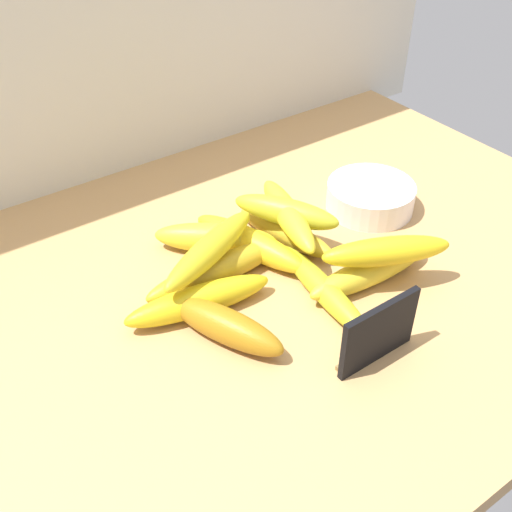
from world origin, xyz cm
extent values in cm
cube|color=tan|center=(0.00, 0.00, 1.50)|extent=(110.00, 76.00, 3.00)
cube|color=black|center=(1.34, -18.72, 7.20)|extent=(11.00, 0.80, 8.40)
cube|color=olive|center=(1.34, -17.92, 3.30)|extent=(9.90, 1.20, 0.60)
cylinder|color=silver|center=(22.82, 4.87, 5.13)|extent=(13.62, 13.62, 4.26)
ellipsoid|color=yellow|center=(10.17, -8.24, 4.95)|extent=(19.61, 5.10, 3.90)
ellipsoid|color=gold|center=(3.07, -7.33, 4.61)|extent=(5.72, 21.10, 3.21)
ellipsoid|color=gold|center=(-6.48, 3.68, 5.01)|extent=(20.82, 4.29, 4.02)
ellipsoid|color=gold|center=(-11.39, 0.47, 4.99)|extent=(19.81, 7.34, 3.98)
ellipsoid|color=#A06D15|center=(-11.18, -5.85, 5.15)|extent=(10.14, 16.54, 4.30)
ellipsoid|color=yellow|center=(0.71, 6.02, 5.07)|extent=(9.48, 20.01, 4.13)
ellipsoid|color=gold|center=(6.58, 5.45, 4.80)|extent=(7.42, 17.53, 3.59)
ellipsoid|color=yellow|center=(-2.82, 9.63, 5.19)|extent=(16.09, 14.78, 4.38)
ellipsoid|color=yellow|center=(-7.13, 3.81, 8.83)|extent=(18.93, 11.07, 3.61)
ellipsoid|color=yellow|center=(6.31, 4.70, 8.41)|extent=(8.82, 18.48, 3.63)
ellipsoid|color=gold|center=(6.37, 5.26, 8.55)|extent=(11.53, 15.34, 3.91)
ellipsoid|color=yellow|center=(11.21, -9.66, 8.81)|extent=(17.15, 10.87, 3.83)
camera|label=1|loc=(-38.68, -50.96, 57.57)|focal=43.26mm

